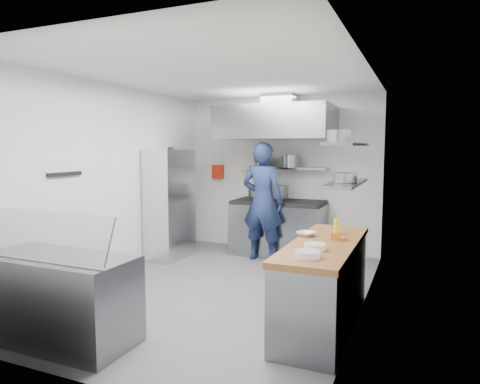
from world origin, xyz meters
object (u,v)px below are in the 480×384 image
at_px(gas_range, 278,229).
at_px(chef, 263,202).
at_px(display_case, 60,299).
at_px(wire_rack, 170,204).

bearing_deg(gas_range, chef, -105.10).
relative_size(gas_range, chef, 0.81).
relative_size(chef, display_case, 1.32).
xyz_separation_m(gas_range, display_case, (-0.89, -4.10, -0.03)).
height_order(gas_range, display_case, gas_range).
bearing_deg(display_case, chef, 78.09).
bearing_deg(chef, display_case, 82.52).
height_order(wire_rack, display_case, wire_rack).
xyz_separation_m(wire_rack, display_case, (0.74, -3.15, -0.50)).
xyz_separation_m(chef, wire_rack, (-1.50, -0.48, -0.06)).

